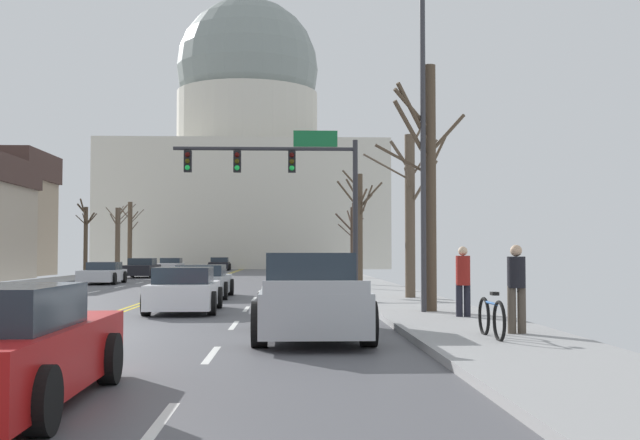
{
  "coord_description": "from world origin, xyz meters",
  "views": [
    {
      "loc": [
        4.74,
        -16.12,
        1.64
      ],
      "look_at": [
        6.86,
        37.03,
        3.88
      ],
      "focal_mm": 44.17,
      "sensor_mm": 36.0,
      "label": 1
    }
  ],
  "objects_px": {
    "pedestrian_00": "(516,284)",
    "sedan_oncoming_02": "(171,266)",
    "sedan_near_01": "(184,291)",
    "pedestrian_01": "(463,278)",
    "sedan_oncoming_00": "(103,274)",
    "sedan_oncoming_01": "(142,268)",
    "street_lamp_right": "(412,117)",
    "bicycle_parked": "(491,318)",
    "signal_gantry": "(290,174)",
    "pickup_truck_near_02": "(311,299)",
    "sedan_near_00": "(202,282)",
    "sedan_oncoming_03": "(219,264)"
  },
  "relations": [
    {
      "from": "signal_gantry",
      "to": "pickup_truck_near_02",
      "type": "bearing_deg",
      "value": -88.73
    },
    {
      "from": "sedan_near_01",
      "to": "sedan_oncoming_01",
      "type": "distance_m",
      "value": 32.12
    },
    {
      "from": "sedan_near_00",
      "to": "pedestrian_01",
      "type": "xyz_separation_m",
      "value": [
        7.3,
        -10.66,
        0.48
      ]
    },
    {
      "from": "sedan_near_00",
      "to": "sedan_oncoming_01",
      "type": "xyz_separation_m",
      "value": [
        -6.71,
        24.32,
        0.02
      ]
    },
    {
      "from": "sedan_near_01",
      "to": "pedestrian_00",
      "type": "xyz_separation_m",
      "value": [
        7.17,
        -7.54,
        0.48
      ]
    },
    {
      "from": "sedan_near_01",
      "to": "bicycle_parked",
      "type": "distance_m",
      "value": 10.48
    },
    {
      "from": "pickup_truck_near_02",
      "to": "sedan_oncoming_00",
      "type": "distance_m",
      "value": 28.93
    },
    {
      "from": "sedan_oncoming_00",
      "to": "street_lamp_right",
      "type": "bearing_deg",
      "value": -59.78
    },
    {
      "from": "sedan_oncoming_00",
      "to": "pedestrian_00",
      "type": "bearing_deg",
      "value": -63.09
    },
    {
      "from": "sedan_near_00",
      "to": "pickup_truck_near_02",
      "type": "bearing_deg",
      "value": -75.13
    },
    {
      "from": "pedestrian_00",
      "to": "sedan_oncoming_02",
      "type": "bearing_deg",
      "value": 105.28
    },
    {
      "from": "sedan_oncoming_00",
      "to": "sedan_oncoming_03",
      "type": "distance_m",
      "value": 33.12
    },
    {
      "from": "sedan_near_01",
      "to": "pedestrian_01",
      "type": "bearing_deg",
      "value": -27.32
    },
    {
      "from": "pedestrian_00",
      "to": "pedestrian_01",
      "type": "bearing_deg",
      "value": 91.97
    },
    {
      "from": "sedan_oncoming_00",
      "to": "sedan_oncoming_02",
      "type": "xyz_separation_m",
      "value": [
        0.05,
        23.82,
        0.04
      ]
    },
    {
      "from": "sedan_near_01",
      "to": "pickup_truck_near_02",
      "type": "distance_m",
      "value": 7.38
    },
    {
      "from": "signal_gantry",
      "to": "sedan_oncoming_01",
      "type": "distance_m",
      "value": 22.62
    },
    {
      "from": "pickup_truck_near_02",
      "to": "sedan_near_01",
      "type": "bearing_deg",
      "value": 116.97
    },
    {
      "from": "sedan_near_01",
      "to": "pedestrian_01",
      "type": "distance_m",
      "value": 7.93
    },
    {
      "from": "sedan_oncoming_00",
      "to": "pedestrian_00",
      "type": "xyz_separation_m",
      "value": [
        14.2,
        -27.98,
        0.52
      ]
    },
    {
      "from": "signal_gantry",
      "to": "sedan_near_01",
      "type": "height_order",
      "value": "signal_gantry"
    },
    {
      "from": "street_lamp_right",
      "to": "sedan_oncoming_01",
      "type": "xyz_separation_m",
      "value": [
        -13.07,
        33.43,
        -4.54
      ]
    },
    {
      "from": "sedan_near_00",
      "to": "sedan_oncoming_01",
      "type": "distance_m",
      "value": 25.23
    },
    {
      "from": "sedan_oncoming_01",
      "to": "sedan_oncoming_00",
      "type": "bearing_deg",
      "value": -90.26
    },
    {
      "from": "pedestrian_01",
      "to": "bicycle_parked",
      "type": "relative_size",
      "value": 0.94
    },
    {
      "from": "pickup_truck_near_02",
      "to": "sedan_oncoming_02",
      "type": "height_order",
      "value": "pickup_truck_near_02"
    },
    {
      "from": "sedan_oncoming_02",
      "to": "pedestrian_01",
      "type": "bearing_deg",
      "value": -73.69
    },
    {
      "from": "pickup_truck_near_02",
      "to": "sedan_oncoming_01",
      "type": "xyz_separation_m",
      "value": [
        -10.33,
        37.92,
        -0.13
      ]
    },
    {
      "from": "street_lamp_right",
      "to": "pedestrian_00",
      "type": "height_order",
      "value": "street_lamp_right"
    },
    {
      "from": "street_lamp_right",
      "to": "sedan_oncoming_03",
      "type": "bearing_deg",
      "value": 100.01
    },
    {
      "from": "sedan_oncoming_03",
      "to": "bicycle_parked",
      "type": "distance_m",
      "value": 62.44
    },
    {
      "from": "signal_gantry",
      "to": "sedan_oncoming_01",
      "type": "bearing_deg",
      "value": 116.58
    },
    {
      "from": "street_lamp_right",
      "to": "sedan_near_01",
      "type": "xyz_separation_m",
      "value": [
        -6.09,
        2.08,
        -4.56
      ]
    },
    {
      "from": "sedan_oncoming_02",
      "to": "sedan_oncoming_03",
      "type": "bearing_deg",
      "value": 70.27
    },
    {
      "from": "street_lamp_right",
      "to": "sedan_near_00",
      "type": "height_order",
      "value": "street_lamp_right"
    },
    {
      "from": "street_lamp_right",
      "to": "bicycle_parked",
      "type": "relative_size",
      "value": 4.81
    },
    {
      "from": "sedan_oncoming_00",
      "to": "bicycle_parked",
      "type": "distance_m",
      "value": 31.68
    },
    {
      "from": "signal_gantry",
      "to": "bicycle_parked",
      "type": "xyz_separation_m",
      "value": [
        3.58,
        -19.71,
        -4.54
      ]
    },
    {
      "from": "sedan_oncoming_02",
      "to": "pedestrian_00",
      "type": "bearing_deg",
      "value": -74.72
    },
    {
      "from": "bicycle_parked",
      "to": "pedestrian_01",
      "type": "bearing_deg",
      "value": 83.58
    },
    {
      "from": "pickup_truck_near_02",
      "to": "sedan_oncoming_02",
      "type": "xyz_separation_m",
      "value": [
        -10.33,
        50.83,
        -0.15
      ]
    },
    {
      "from": "sedan_near_00",
      "to": "pedestrian_00",
      "type": "relative_size",
      "value": 2.81
    },
    {
      "from": "street_lamp_right",
      "to": "sedan_oncoming_01",
      "type": "bearing_deg",
      "value": 111.35
    },
    {
      "from": "sedan_near_00",
      "to": "sedan_oncoming_02",
      "type": "xyz_separation_m",
      "value": [
        -6.71,
        37.23,
        0.0
      ]
    },
    {
      "from": "sedan_oncoming_00",
      "to": "pedestrian_01",
      "type": "distance_m",
      "value": 27.88
    },
    {
      "from": "signal_gantry",
      "to": "pickup_truck_near_02",
      "type": "distance_m",
      "value": 18.59
    },
    {
      "from": "signal_gantry",
      "to": "pickup_truck_near_02",
      "type": "height_order",
      "value": "signal_gantry"
    },
    {
      "from": "signal_gantry",
      "to": "pedestrian_00",
      "type": "xyz_separation_m",
      "value": [
        4.22,
        -19.05,
        -3.96
      ]
    },
    {
      "from": "pickup_truck_near_02",
      "to": "street_lamp_right",
      "type": "bearing_deg",
      "value": 58.56
    },
    {
      "from": "sedan_near_00",
      "to": "sedan_near_01",
      "type": "xyz_separation_m",
      "value": [
        0.27,
        -7.03,
        0.01
      ]
    }
  ]
}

